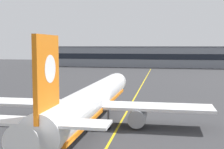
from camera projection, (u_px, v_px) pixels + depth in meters
taxiway_centreline at (130, 105)px, 56.21m from camera, size 9.30×179.79×0.01m
airliner_foreground at (92, 100)px, 41.94m from camera, size 32.15×41.49×11.65m
safety_cone_by_nose_gear at (122, 102)px, 57.98m from camera, size 0.44×0.44×0.55m
terminal_building at (166, 57)px, 156.89m from camera, size 124.03×12.40×10.49m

